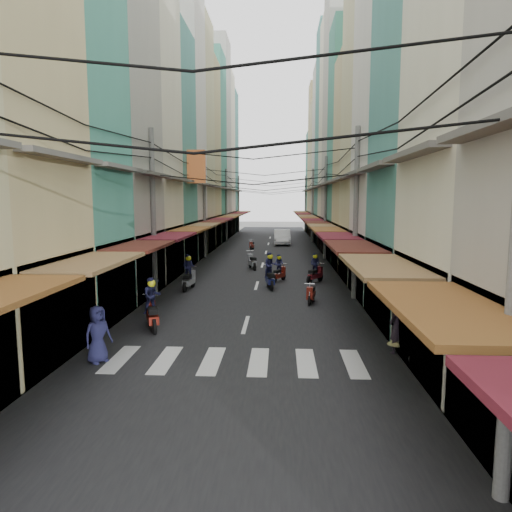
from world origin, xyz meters
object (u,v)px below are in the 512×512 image
(white_car, at_px, (282,245))
(market_umbrella, at_px, (428,267))
(bicycle, at_px, (380,299))
(traffic_sign, at_px, (397,262))

(white_car, bearing_deg, market_umbrella, -80.35)
(bicycle, relative_size, traffic_sign, 0.49)
(white_car, relative_size, bicycle, 3.52)
(market_umbrella, bearing_deg, traffic_sign, -150.12)
(bicycle, relative_size, market_umbrella, 0.66)
(market_umbrella, xyz_separation_m, traffic_sign, (-1.41, -0.81, 0.30))
(white_car, distance_m, market_umbrella, 30.77)
(market_umbrella, bearing_deg, bicycle, 105.42)
(bicycle, height_order, market_umbrella, market_umbrella)
(bicycle, height_order, traffic_sign, traffic_sign)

